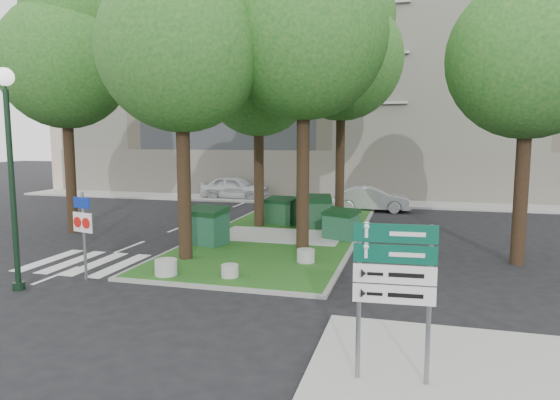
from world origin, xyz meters
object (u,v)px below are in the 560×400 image
(dumpster_b, at_px, (281,211))
(street_lamp, at_px, (10,153))
(dumpster_a, at_px, (206,226))
(car_white, at_px, (235,188))
(bollard_left, at_px, (166,267))
(litter_bin, at_px, (356,217))
(directional_sign, at_px, (394,278))
(tree_street_right, at_px, (533,42))
(dumpster_c, at_px, (314,211))
(tree_median_far, at_px, (344,47))
(bollard_right, at_px, (306,256))
(traffic_sign_pole, at_px, (84,224))
(tree_median_mid, at_px, (261,70))
(tree_median_near_left, at_px, (184,33))
(bollard_mid, at_px, (230,271))
(car_silver, at_px, (372,199))
(tree_street_left, at_px, (67,51))
(tree_median_near_right, at_px, (307,19))
(dumpster_d, at_px, (341,224))

(dumpster_b, distance_m, street_lamp, 12.33)
(dumpster_a, distance_m, car_white, 14.32)
(bollard_left, xyz_separation_m, litter_bin, (4.36, 9.78, 0.13))
(directional_sign, bearing_deg, litter_bin, 95.07)
(tree_street_right, bearing_deg, dumpster_c, 151.18)
(tree_median_far, bearing_deg, directional_sign, -79.11)
(tree_street_right, height_order, dumpster_b, tree_street_right)
(street_lamp, bearing_deg, dumpster_a, 66.05)
(bollard_right, relative_size, traffic_sign_pole, 0.23)
(tree_median_mid, height_order, dumpster_b, tree_median_mid)
(tree_median_near_left, distance_m, bollard_mid, 7.54)
(street_lamp, xyz_separation_m, car_white, (-1.13, 19.99, -2.90))
(street_lamp, xyz_separation_m, car_silver, (8.01, 17.01, -2.99))
(dumpster_a, relative_size, car_silver, 0.41)
(tree_median_near_left, distance_m, tree_street_left, 7.83)
(directional_sign, relative_size, car_silver, 0.62)
(litter_bin, bearing_deg, tree_street_right, -41.56)
(bollard_right, bearing_deg, dumpster_a, 157.64)
(tree_median_near_right, distance_m, dumpster_d, 7.74)
(tree_median_near_left, xyz_separation_m, tree_median_far, (3.70, 9.50, 1.00))
(tree_median_near_left, xyz_separation_m, dumpster_b, (1.26, 7.13, -6.60))
(dumpster_a, xyz_separation_m, dumpster_b, (1.60, 4.94, -0.08))
(tree_median_near_right, relative_size, tree_median_mid, 1.15)
(street_lamp, distance_m, directional_sign, 10.48)
(dumpster_a, relative_size, dumpster_b, 1.17)
(bollard_right, relative_size, bollard_mid, 1.16)
(bollard_right, height_order, traffic_sign_pole, traffic_sign_pole)
(tree_street_right, bearing_deg, tree_median_near_right, -175.91)
(dumpster_d, distance_m, bollard_left, 7.71)
(traffic_sign_pole, xyz_separation_m, directional_sign, (8.77, -4.07, 0.22))
(dumpster_c, height_order, car_white, dumpster_c)
(tree_street_right, xyz_separation_m, dumpster_d, (-6.09, 1.92, -6.29))
(tree_median_near_right, xyz_separation_m, car_white, (-7.73, 13.97, -7.21))
(tree_median_near_left, xyz_separation_m, car_silver, (4.91, 12.99, -6.62))
(tree_street_left, xyz_separation_m, tree_street_right, (17.50, -1.00, -0.67))
(tree_street_left, distance_m, car_white, 14.51)
(bollard_left, relative_size, bollard_right, 1.11)
(dumpster_b, distance_m, bollard_left, 9.25)
(tree_median_near_left, height_order, litter_bin, tree_median_near_left)
(dumpster_a, xyz_separation_m, bollard_left, (0.59, -4.25, -0.45))
(tree_median_mid, distance_m, bollard_left, 10.83)
(car_white, bearing_deg, dumpster_c, -140.34)
(tree_median_near_left, distance_m, tree_median_mid, 6.53)
(bollard_right, bearing_deg, street_lamp, -147.14)
(tree_median_near_left, relative_size, directional_sign, 4.03)
(dumpster_a, xyz_separation_m, dumpster_d, (4.75, 2.23, -0.11))
(tree_street_right, height_order, car_silver, tree_street_right)
(tree_median_mid, bearing_deg, bollard_right, -60.99)
(tree_median_mid, height_order, dumpster_a, tree_median_mid)
(tree_median_mid, relative_size, dumpster_d, 6.53)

